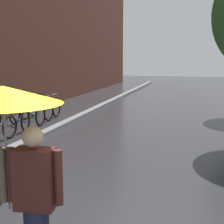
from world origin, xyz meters
TOP-DOWN VIEW (x-y plane):
  - kerb_strip at (-3.20, 10.00)m, footprint 0.30×36.00m
  - parked_bicycle_4 at (-4.51, 6.05)m, footprint 1.17×0.85m
  - parked_bicycle_5 at (-4.46, 7.02)m, footprint 1.09×0.71m
  - parked_bicycle_6 at (-4.58, 7.91)m, footprint 1.11×0.74m
  - parked_bicycle_7 at (-4.65, 8.71)m, footprint 1.09×0.72m
  - couple_under_umbrella at (-0.47, -0.08)m, footprint 1.19×1.19m

SIDE VIEW (x-z plane):
  - kerb_strip at x=-3.20m, z-range 0.00..0.12m
  - parked_bicycle_4 at x=-4.51m, z-range -0.10..0.86m
  - parked_bicycle_5 at x=-4.46m, z-range -0.10..0.86m
  - parked_bicycle_6 at x=-4.58m, z-range -0.10..0.86m
  - parked_bicycle_7 at x=-4.65m, z-range -0.10..0.86m
  - couple_under_umbrella at x=-0.47m, z-range 0.38..2.47m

